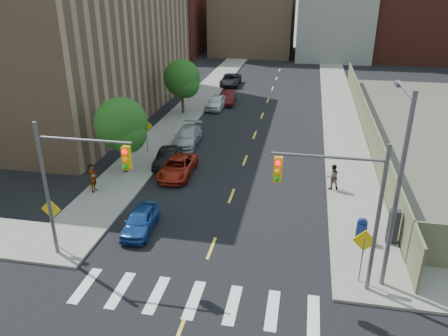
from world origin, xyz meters
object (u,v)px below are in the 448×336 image
at_px(parked_car_black, 168,158).
at_px(parked_car_silver, 187,136).
at_px(pedestrian_east, 333,177).
at_px(parked_car_blue, 140,221).
at_px(parked_car_red, 178,167).
at_px(pedestrian_west, 93,178).
at_px(payphone, 393,226).
at_px(parked_car_white, 217,102).
at_px(parked_car_maroon, 228,97).
at_px(mailbox, 361,230).
at_px(parked_car_grey, 231,80).

distance_m(parked_car_black, parked_car_silver, 4.59).
bearing_deg(pedestrian_east, parked_car_blue, 18.66).
distance_m(parked_car_blue, parked_car_red, 7.43).
height_order(parked_car_red, pedestrian_west, pedestrian_west).
relative_size(parked_car_black, payphone, 2.02).
xyz_separation_m(parked_car_black, parked_car_white, (0.48, 15.64, 0.10)).
bearing_deg(payphone, parked_car_maroon, 121.17).
height_order(parked_car_silver, payphone, payphone).
bearing_deg(parked_car_white, pedestrian_west, -94.50).
bearing_deg(mailbox, parked_car_red, 160.07).
bearing_deg(parked_car_maroon, parked_car_white, -114.07).
distance_m(parked_car_black, parked_car_grey, 26.67).
distance_m(parked_car_grey, pedestrian_east, 31.06).
relative_size(parked_car_silver, mailbox, 3.68).
relative_size(parked_car_white, pedestrian_west, 2.20).
distance_m(parked_car_blue, pedestrian_west, 5.95).
xyz_separation_m(parked_car_blue, parked_car_black, (-1.30, 9.04, -0.01)).
bearing_deg(parked_car_black, parked_car_maroon, 85.64).
bearing_deg(pedestrian_east, payphone, 100.95).
bearing_deg(parked_car_red, mailbox, -29.53).
height_order(parked_car_blue, mailbox, mailbox).
height_order(parked_car_blue, pedestrian_east, pedestrian_east).
xyz_separation_m(parked_car_white, pedestrian_west, (-3.76, -20.92, 0.39)).
relative_size(parked_car_red, parked_car_silver, 0.94).
bearing_deg(mailbox, parked_car_grey, 119.28).
distance_m(payphone, pedestrian_east, 6.46).
distance_m(parked_car_red, mailbox, 13.48).
distance_m(parked_car_white, pedestrian_east, 21.01).
relative_size(parked_car_red, pedestrian_east, 2.66).
height_order(parked_car_blue, parked_car_grey, parked_car_grey).
xyz_separation_m(parked_car_white, pedestrian_east, (11.32, -17.69, 0.29)).
relative_size(parked_car_red, parked_car_maroon, 1.08).
height_order(parked_car_maroon, pedestrian_east, pedestrian_east).
height_order(parked_car_silver, parked_car_maroon, parked_car_silver).
distance_m(parked_car_grey, payphone, 37.51).
xyz_separation_m(parked_car_maroon, mailbox, (11.77, -26.01, 0.09)).
xyz_separation_m(parked_car_grey, mailbox, (13.07, -34.73, 0.08)).
height_order(parked_car_grey, payphone, payphone).
relative_size(parked_car_silver, pedestrian_west, 2.52).
height_order(parked_car_maroon, pedestrian_west, pedestrian_west).
bearing_deg(parked_car_red, parked_car_black, 126.53).
xyz_separation_m(parked_car_red, parked_car_silver, (-1.00, 6.19, 0.07)).
bearing_deg(pedestrian_west, parked_car_grey, -10.91).
bearing_deg(parked_car_red, parked_car_grey, 91.56).
bearing_deg(payphone, parked_car_black, 155.60).
relative_size(parked_car_red, pedestrian_west, 2.38).
relative_size(parked_car_grey, payphone, 2.76).
bearing_deg(parked_car_white, parked_car_grey, 98.17).
bearing_deg(pedestrian_east, parked_car_red, -17.38).
relative_size(parked_car_black, mailbox, 2.85).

